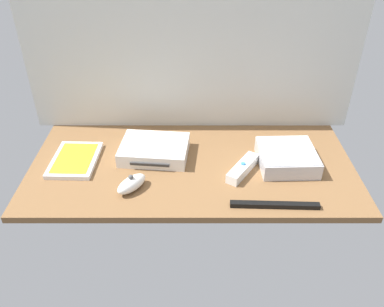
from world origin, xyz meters
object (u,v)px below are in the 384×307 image
mini_computer (287,158)px  game_case (75,160)px  remote_wand (243,168)px  remote_nunchuk (132,184)px  game_console (154,150)px  sensor_bar (275,205)px

mini_computer → game_case: bearing=178.6°
remote_wand → remote_nunchuk: size_ratio=1.37×
game_console → remote_wand: game_console is taller
game_case → sensor_bar: (58.90, -21.12, -0.06)cm
mini_computer → game_case: mini_computer is taller
remote_wand → remote_nunchuk: (-32.35, -8.14, 0.53)cm
game_console → mini_computer: size_ratio=1.28×
remote_nunchuk → sensor_bar: 40.07cm
game_console → remote_wand: (27.24, -9.05, -0.69)cm
sensor_bar → mini_computer: bearing=72.5°
sensor_bar → remote_wand: bearing=116.2°
game_console → remote_wand: size_ratio=1.56×
remote_nunchuk → mini_computer: bearing=53.9°
mini_computer → remote_nunchuk: (-46.29, -12.04, -0.60)cm
mini_computer → remote_nunchuk: mini_computer is taller
game_console → remote_wand: bearing=-12.8°
mini_computer → remote_wand: (-13.94, -3.90, -1.13)cm
remote_wand → sensor_bar: remote_wand is taller
game_console → mini_computer: mini_computer is taller
remote_wand → mini_computer: bearing=48.7°
remote_nunchuk → sensor_bar: bearing=28.6°
game_case → sensor_bar: bearing=-17.9°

